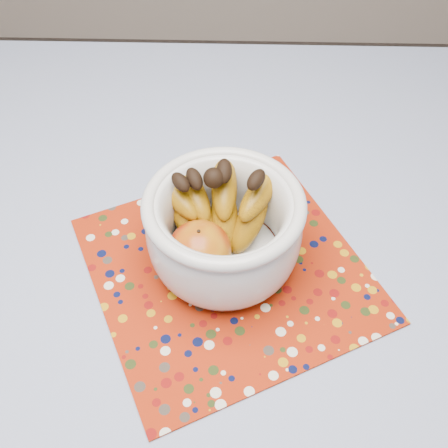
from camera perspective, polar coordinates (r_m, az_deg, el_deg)
name	(u,v)px	position (r m, az deg, el deg)	size (l,w,h in m)	color
table	(166,309)	(0.86, -6.37, -9.18)	(1.20, 1.20, 0.75)	brown
tablecloth	(161,280)	(0.79, -6.87, -6.08)	(1.32, 1.32, 0.01)	slate
placemat	(227,269)	(0.79, 0.37, -4.88)	(0.38, 0.38, 0.00)	maroon
fruit_bowl	(219,222)	(0.74, -0.55, 0.19)	(0.25, 0.22, 0.16)	silver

